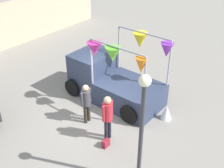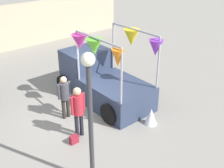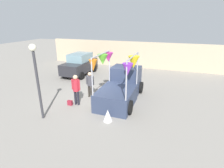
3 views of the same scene
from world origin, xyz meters
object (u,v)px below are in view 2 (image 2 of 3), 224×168
vendor_truck (100,77)px  folded_kite_bundle_white (151,117)px  street_lamp (90,103)px  handbag (74,139)px  person_vendor (65,94)px  person_customer (78,108)px

vendor_truck → folded_kite_bundle_white: bearing=-87.2°
vendor_truck → street_lamp: 4.90m
folded_kite_bundle_white → street_lamp: bearing=-165.3°
vendor_truck → handbag: (-2.53, -1.86, -0.75)m
handbag → folded_kite_bundle_white: (2.66, -0.85, 0.16)m
vendor_truck → person_vendor: vendor_truck is taller
person_vendor → folded_kite_bundle_white: size_ratio=2.74×
vendor_truck → person_customer: (-2.18, -1.66, 0.20)m
street_lamp → folded_kite_bundle_white: size_ratio=6.10×
street_lamp → folded_kite_bundle_white: (3.16, 0.83, -2.11)m
street_lamp → vendor_truck: bearing=49.4°
vendor_truck → street_lamp: street_lamp is taller
person_customer → street_lamp: (-0.85, -1.88, 1.32)m
person_customer → handbag: (-0.35, -0.20, -0.95)m
street_lamp → folded_kite_bundle_white: street_lamp is taller
handbag → folded_kite_bundle_white: 2.79m
vendor_truck → handbag: bearing=-143.7°
vendor_truck → folded_kite_bundle_white: (0.13, -2.70, -0.59)m
person_customer → person_vendor: bearing=78.3°
vendor_truck → handbag: size_ratio=14.72×
folded_kite_bundle_white → person_vendor: bearing=131.9°
person_vendor → handbag: size_ratio=5.86×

